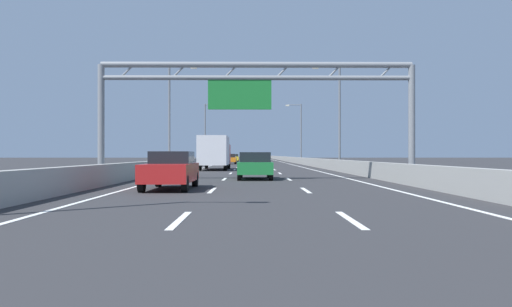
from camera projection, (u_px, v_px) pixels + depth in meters
The scene contains 52 objects.
ground_plane at pixel (253, 162), 98.44m from camera, with size 260.00×260.00×0.00m, color #2D2D30.
lane_dash_left_1 at pixel (180, 220), 10.93m from camera, with size 0.16×3.00×0.01m, color white.
lane_dash_left_2 at pixel (212, 190), 19.93m from camera, with size 0.16×3.00×0.01m, color white.
lane_dash_left_3 at pixel (224, 179), 28.93m from camera, with size 0.16×3.00×0.01m, color white.
lane_dash_left_4 at pixel (231, 173), 37.93m from camera, with size 0.16×3.00×0.01m, color white.
lane_dash_left_5 at pixel (235, 170), 46.93m from camera, with size 0.16×3.00×0.01m, color white.
lane_dash_left_6 at pixel (237, 167), 55.93m from camera, with size 0.16×3.00×0.01m, color white.
lane_dash_left_7 at pixel (239, 165), 64.93m from camera, with size 0.16×3.00×0.01m, color white.
lane_dash_left_8 at pixel (241, 164), 73.93m from camera, with size 0.16×3.00×0.01m, color white.
lane_dash_left_9 at pixel (242, 163), 82.93m from camera, with size 0.16×3.00×0.01m, color white.
lane_dash_left_10 at pixel (243, 162), 91.93m from camera, with size 0.16×3.00×0.01m, color white.
lane_dash_left_11 at pixel (244, 162), 100.93m from camera, with size 0.16×3.00×0.01m, color white.
lane_dash_left_12 at pixel (244, 161), 109.93m from camera, with size 0.16×3.00×0.01m, color white.
lane_dash_left_13 at pixel (245, 160), 118.93m from camera, with size 0.16×3.00×0.01m, color white.
lane_dash_left_14 at pixel (245, 160), 127.93m from camera, with size 0.16×3.00×0.01m, color white.
lane_dash_left_15 at pixel (246, 160), 136.93m from camera, with size 0.16×3.00×0.01m, color white.
lane_dash_left_16 at pixel (246, 159), 145.93m from camera, with size 0.16×3.00×0.01m, color white.
lane_dash_left_17 at pixel (246, 159), 154.93m from camera, with size 0.16×3.00×0.01m, color white.
lane_dash_right_1 at pixel (350, 220), 10.96m from camera, with size 0.16×3.00×0.01m, color white.
lane_dash_right_2 at pixel (306, 190), 19.96m from camera, with size 0.16×3.00×0.01m, color white.
lane_dash_right_3 at pixel (289, 179), 28.96m from camera, with size 0.16×3.00×0.01m, color white.
lane_dash_right_4 at pixel (280, 173), 37.96m from camera, with size 0.16×3.00×0.01m, color white.
lane_dash_right_5 at pixel (274, 170), 46.96m from camera, with size 0.16×3.00×0.01m, color white.
lane_dash_right_6 at pixel (271, 167), 55.96m from camera, with size 0.16×3.00×0.01m, color white.
lane_dash_right_7 at pixel (268, 165), 64.96m from camera, with size 0.16×3.00×0.01m, color white.
lane_dash_right_8 at pixel (266, 164), 73.96m from camera, with size 0.16×3.00×0.01m, color white.
lane_dash_right_9 at pixel (264, 163), 82.96m from camera, with size 0.16×3.00×0.01m, color white.
lane_dash_right_10 at pixel (263, 162), 91.96m from camera, with size 0.16×3.00×0.01m, color white.
lane_dash_right_11 at pixel (262, 162), 100.96m from camera, with size 0.16×3.00×0.01m, color white.
lane_dash_right_12 at pixel (261, 161), 109.96m from camera, with size 0.16×3.00×0.01m, color white.
lane_dash_right_13 at pixel (260, 160), 118.96m from camera, with size 0.16×3.00×0.01m, color white.
lane_dash_right_14 at pixel (260, 160), 127.96m from camera, with size 0.16×3.00×0.01m, color white.
lane_dash_right_15 at pixel (259, 160), 136.96m from camera, with size 0.16×3.00×0.01m, color white.
lane_dash_right_16 at pixel (259, 159), 145.96m from camera, with size 0.16×3.00×0.01m, color white.
lane_dash_right_17 at pixel (258, 159), 154.96m from camera, with size 0.16×3.00×0.01m, color white.
edge_line_left at pixel (222, 163), 86.40m from camera, with size 0.16×176.00×0.01m, color white.
edge_line_right at pixel (285, 163), 86.49m from camera, with size 0.16×176.00×0.01m, color white.
barrier_left at pixel (220, 159), 108.38m from camera, with size 0.45×220.00×0.95m.
barrier_right at pixel (286, 159), 108.51m from camera, with size 0.45×220.00×0.95m.
sign_gantry at pixel (255, 90), 27.85m from camera, with size 17.03×0.36×6.36m.
streetlamp_left_mid at pixel (172, 110), 46.86m from camera, with size 2.58×0.28×9.50m.
streetlamp_right_mid at pixel (337, 110), 46.99m from camera, with size 2.58×0.28×9.50m.
streetlamp_left_far at pixel (207, 129), 83.16m from camera, with size 2.58×0.28×9.50m.
streetlamp_right_far at pixel (300, 129), 83.29m from camera, with size 2.58×0.28×9.50m.
silver_car at pixel (253, 158), 97.72m from camera, with size 1.85×4.40×1.52m.
orange_car at pixel (230, 159), 75.45m from camera, with size 1.73×4.61×1.46m.
red_car at pixel (171, 170), 20.72m from camera, with size 1.80×4.54×1.51m.
green_car at pixel (255, 166), 29.09m from camera, with size 1.89×4.62×1.51m.
white_car at pixel (252, 157), 129.30m from camera, with size 1.80×4.26×1.38m.
blue_car at pixel (254, 159), 70.03m from camera, with size 1.70×4.57×1.50m.
yellow_car at pixel (234, 158), 94.39m from camera, with size 1.73×4.52×1.47m.
box_truck at pixel (215, 152), 46.75m from camera, with size 2.46×8.81×2.98m.
Camera 1 is at (-0.30, 1.55, 1.39)m, focal length 36.47 mm.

